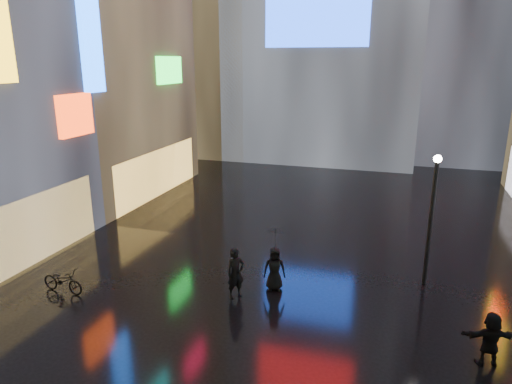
% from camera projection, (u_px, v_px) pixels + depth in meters
% --- Properties ---
extents(ground, '(140.00, 140.00, 0.00)m').
position_uv_depth(ground, '(307.00, 249.00, 21.39)').
color(ground, black).
rests_on(ground, ground).
extents(building_left_far, '(10.28, 12.00, 22.00)m').
position_uv_depth(building_left_far, '(79.00, 19.00, 28.44)').
color(building_left_far, black).
rests_on(building_left_far, ground).
extents(tower_flank_left, '(10.00, 10.00, 26.00)m').
position_uv_depth(tower_flank_left, '(209.00, 10.00, 41.97)').
color(tower_flank_left, black).
rests_on(tower_flank_left, ground).
extents(lamp_far, '(0.30, 0.30, 5.20)m').
position_uv_depth(lamp_far, '(432.00, 213.00, 17.28)').
color(lamp_far, black).
rests_on(lamp_far, ground).
extents(pedestrian_4, '(0.96, 0.76, 1.72)m').
position_uv_depth(pedestrian_4, '(274.00, 269.00, 17.41)').
color(pedestrian_4, black).
rests_on(pedestrian_4, ground).
extents(pedestrian_5, '(1.62, 0.86, 1.67)m').
position_uv_depth(pedestrian_5, '(490.00, 339.00, 13.06)').
color(pedestrian_5, black).
rests_on(pedestrian_5, ground).
extents(pedestrian_6, '(0.81, 0.83, 1.93)m').
position_uv_depth(pedestrian_6, '(236.00, 273.00, 16.82)').
color(pedestrian_6, black).
rests_on(pedestrian_6, ground).
extents(umbrella_2, '(1.23, 1.23, 0.81)m').
position_uv_depth(umbrella_2, '(275.00, 238.00, 17.06)').
color(umbrella_2, black).
rests_on(umbrella_2, pedestrian_4).
extents(bicycle, '(1.86, 0.77, 0.96)m').
position_uv_depth(bicycle, '(63.00, 281.00, 17.30)').
color(bicycle, black).
rests_on(bicycle, ground).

